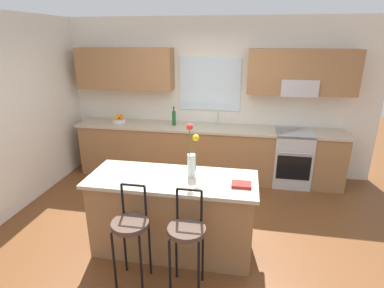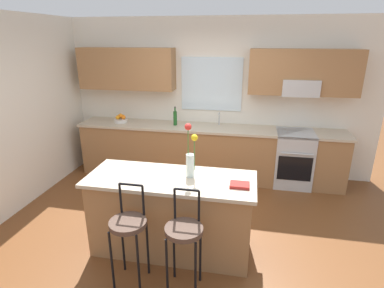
{
  "view_description": "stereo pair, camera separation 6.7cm",
  "coord_description": "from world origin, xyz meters",
  "px_view_note": "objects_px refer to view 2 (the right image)",
  "views": [
    {
      "loc": [
        0.62,
        -3.31,
        2.37
      ],
      "look_at": [
        -0.06,
        0.55,
        1.0
      ],
      "focal_mm": 28.7,
      "sensor_mm": 36.0,
      "label": 1
    },
    {
      "loc": [
        0.68,
        -3.3,
        2.37
      ],
      "look_at": [
        -0.06,
        0.55,
        1.0
      ],
      "focal_mm": 28.7,
      "sensor_mm": 36.0,
      "label": 2
    }
  ],
  "objects_px": {
    "cookbook": "(240,185)",
    "fruit_bowl_oranges": "(121,119)",
    "bar_stool_near": "(128,227)",
    "kitchen_island": "(172,214)",
    "bottle_olive_oil": "(175,118)",
    "bar_stool_middle": "(184,234)",
    "flower_vase": "(190,157)",
    "oven_range": "(293,158)"
  },
  "relations": [
    {
      "from": "flower_vase",
      "to": "fruit_bowl_oranges",
      "type": "relative_size",
      "value": 2.52
    },
    {
      "from": "bottle_olive_oil",
      "to": "oven_range",
      "type": "bearing_deg",
      "value": -0.7
    },
    {
      "from": "fruit_bowl_oranges",
      "to": "oven_range",
      "type": "bearing_deg",
      "value": -0.53
    },
    {
      "from": "oven_range",
      "to": "cookbook",
      "type": "relative_size",
      "value": 4.6
    },
    {
      "from": "oven_range",
      "to": "flower_vase",
      "type": "relative_size",
      "value": 1.52
    },
    {
      "from": "kitchen_island",
      "to": "flower_vase",
      "type": "height_order",
      "value": "flower_vase"
    },
    {
      "from": "kitchen_island",
      "to": "bar_stool_near",
      "type": "xyz_separation_m",
      "value": [
        -0.27,
        -0.58,
        0.17
      ]
    },
    {
      "from": "flower_vase",
      "to": "bottle_olive_oil",
      "type": "xyz_separation_m",
      "value": [
        -0.66,
        1.99,
        -0.1
      ]
    },
    {
      "from": "kitchen_island",
      "to": "bar_stool_middle",
      "type": "xyz_separation_m",
      "value": [
        0.28,
        -0.58,
        0.17
      ]
    },
    {
      "from": "oven_range",
      "to": "bar_stool_near",
      "type": "height_order",
      "value": "bar_stool_near"
    },
    {
      "from": "cookbook",
      "to": "oven_range",
      "type": "bearing_deg",
      "value": 69.04
    },
    {
      "from": "kitchen_island",
      "to": "fruit_bowl_oranges",
      "type": "distance_m",
      "value": 2.58
    },
    {
      "from": "bottle_olive_oil",
      "to": "bar_stool_middle",
      "type": "bearing_deg",
      "value": -74.48
    },
    {
      "from": "flower_vase",
      "to": "fruit_bowl_oranges",
      "type": "bearing_deg",
      "value": 129.92
    },
    {
      "from": "bottle_olive_oil",
      "to": "bar_stool_near",
      "type": "bearing_deg",
      "value": -86.06
    },
    {
      "from": "kitchen_island",
      "to": "bottle_olive_oil",
      "type": "xyz_separation_m",
      "value": [
        -0.46,
        2.06,
        0.59
      ]
    },
    {
      "from": "oven_range",
      "to": "fruit_bowl_oranges",
      "type": "bearing_deg",
      "value": 179.47
    },
    {
      "from": "cookbook",
      "to": "fruit_bowl_oranges",
      "type": "relative_size",
      "value": 0.83
    },
    {
      "from": "flower_vase",
      "to": "bottle_olive_oil",
      "type": "distance_m",
      "value": 2.1
    },
    {
      "from": "fruit_bowl_oranges",
      "to": "bar_stool_middle",
      "type": "bearing_deg",
      "value": -56.63
    },
    {
      "from": "bar_stool_near",
      "to": "fruit_bowl_oranges",
      "type": "relative_size",
      "value": 4.34
    },
    {
      "from": "bar_stool_middle",
      "to": "bottle_olive_oil",
      "type": "bearing_deg",
      "value": 105.52
    },
    {
      "from": "bar_stool_middle",
      "to": "bar_stool_near",
      "type": "bearing_deg",
      "value": 180.0
    },
    {
      "from": "cookbook",
      "to": "fruit_bowl_oranges",
      "type": "height_order",
      "value": "fruit_bowl_oranges"
    },
    {
      "from": "cookbook",
      "to": "bar_stool_near",
      "type": "bearing_deg",
      "value": -153.76
    },
    {
      "from": "oven_range",
      "to": "bottle_olive_oil",
      "type": "height_order",
      "value": "bottle_olive_oil"
    },
    {
      "from": "bar_stool_near",
      "to": "cookbook",
      "type": "height_order",
      "value": "bar_stool_near"
    },
    {
      "from": "kitchen_island",
      "to": "bar_stool_near",
      "type": "height_order",
      "value": "bar_stool_near"
    },
    {
      "from": "flower_vase",
      "to": "cookbook",
      "type": "relative_size",
      "value": 3.03
    },
    {
      "from": "oven_range",
      "to": "fruit_bowl_oranges",
      "type": "relative_size",
      "value": 3.83
    },
    {
      "from": "oven_range",
      "to": "bar_stool_middle",
      "type": "bearing_deg",
      "value": -116.15
    },
    {
      "from": "bar_stool_near",
      "to": "bottle_olive_oil",
      "type": "xyz_separation_m",
      "value": [
        -0.18,
        2.63,
        0.42
      ]
    },
    {
      "from": "flower_vase",
      "to": "bottle_olive_oil",
      "type": "relative_size",
      "value": 1.87
    },
    {
      "from": "bar_stool_near",
      "to": "bar_stool_middle",
      "type": "distance_m",
      "value": 0.55
    },
    {
      "from": "bar_stool_middle",
      "to": "fruit_bowl_oranges",
      "type": "relative_size",
      "value": 4.34
    },
    {
      "from": "kitchen_island",
      "to": "fruit_bowl_oranges",
      "type": "height_order",
      "value": "fruit_bowl_oranges"
    },
    {
      "from": "oven_range",
      "to": "bar_stool_near",
      "type": "relative_size",
      "value": 0.88
    },
    {
      "from": "cookbook",
      "to": "bar_stool_middle",
      "type": "bearing_deg",
      "value": -133.25
    },
    {
      "from": "bar_stool_near",
      "to": "flower_vase",
      "type": "height_order",
      "value": "flower_vase"
    },
    {
      "from": "bar_stool_near",
      "to": "cookbook",
      "type": "distance_m",
      "value": 1.18
    },
    {
      "from": "cookbook",
      "to": "bottle_olive_oil",
      "type": "xyz_separation_m",
      "value": [
        -1.21,
        2.13,
        0.11
      ]
    },
    {
      "from": "bar_stool_middle",
      "to": "bottle_olive_oil",
      "type": "height_order",
      "value": "bottle_olive_oil"
    }
  ]
}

